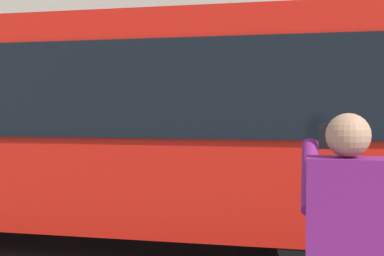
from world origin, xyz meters
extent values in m
plane|color=#2B2B2D|center=(0.00, 0.00, 0.00)|extent=(60.00, 60.00, 0.00)
cube|color=red|center=(2.44, 0.40, 1.70)|extent=(9.00, 2.50, 2.60)
cube|color=black|center=(2.44, 1.66, 2.10)|extent=(7.60, 0.06, 1.10)
cylinder|color=black|center=(-0.56, -0.70, 0.50)|extent=(1.00, 0.28, 1.00)
cylinder|color=black|center=(-0.56, 1.50, 0.50)|extent=(1.00, 0.28, 1.00)
cube|color=#6B1960|center=(-0.58, 4.50, 1.30)|extent=(0.40, 0.24, 0.66)
sphere|color=#A87A5B|center=(-0.58, 4.50, 1.74)|extent=(0.22, 0.22, 0.22)
cylinder|color=#6B1960|center=(-0.40, 4.34, 1.52)|extent=(0.09, 0.48, 0.37)
cube|color=black|center=(-0.48, 4.20, 1.72)|extent=(0.07, 0.01, 0.14)
camera|label=1|loc=(-0.38, 7.14, 1.87)|focal=48.39mm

